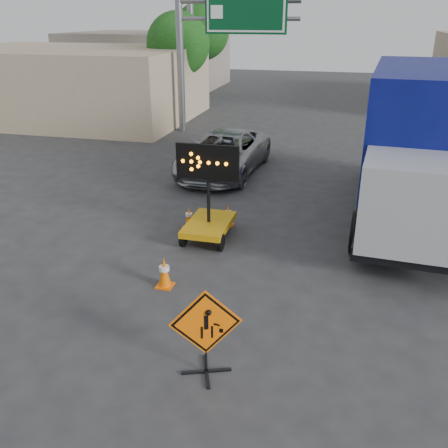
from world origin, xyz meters
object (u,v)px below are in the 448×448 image
at_px(arrow_board, 209,218).
at_px(pickup_truck, 224,153).
at_px(box_truck, 416,153).
at_px(construction_sign, 206,330).

bearing_deg(arrow_board, pickup_truck, 100.81).
relative_size(pickup_truck, box_truck, 0.60).
distance_m(construction_sign, box_truck, 9.61).
bearing_deg(construction_sign, box_truck, 44.15).
distance_m(arrow_board, pickup_truck, 6.29).
bearing_deg(box_truck, arrow_board, -146.12).
bearing_deg(pickup_truck, arrow_board, -75.76).
bearing_deg(pickup_truck, construction_sign, -73.43).
bearing_deg(box_truck, construction_sign, -110.97).
bearing_deg(pickup_truck, box_truck, -20.49).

